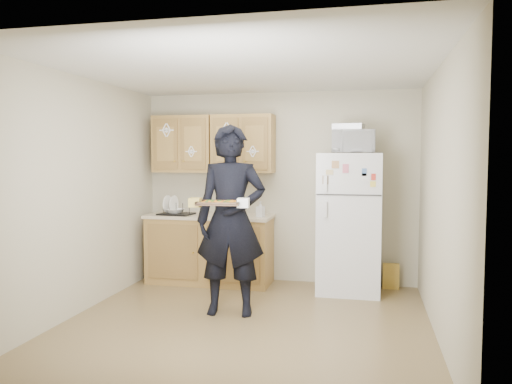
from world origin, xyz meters
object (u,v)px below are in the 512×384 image
microwave (353,142)px  refrigerator (349,223)px  dish_rack (176,208)px  baking_tray (219,204)px  person (231,220)px

microwave → refrigerator: bearing=115.3°
dish_rack → baking_tray: bearing=-54.1°
refrigerator → person: person is taller
microwave → dish_rack: 2.41m
refrigerator → dish_rack: 2.23m
microwave → dish_rack: microwave is taller
person → baking_tray: person is taller
refrigerator → baking_tray: (-1.22, -1.45, 0.34)m
refrigerator → microwave: microwave is taller
microwave → dish_rack: size_ratio=1.18×
person → microwave: size_ratio=3.97×
person → dish_rack: 1.52m
refrigerator → person: size_ratio=0.85×
baking_tray → microwave: size_ratio=0.84×
baking_tray → microwave: 1.98m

